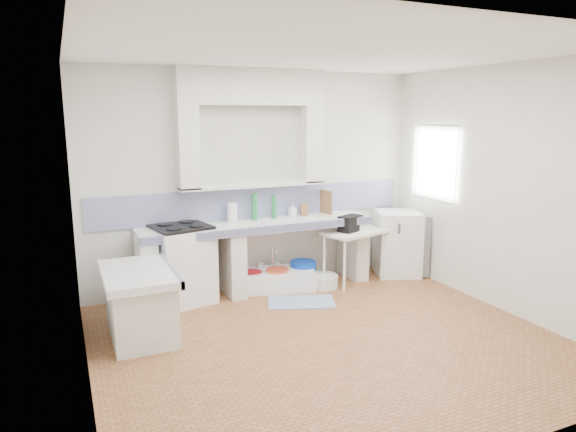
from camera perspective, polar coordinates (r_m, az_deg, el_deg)
name	(u,v)px	position (r m, az deg, el deg)	size (l,w,h in m)	color
floor	(328,340)	(5.35, 4.50, -13.58)	(4.50, 4.50, 0.00)	#996139
ceiling	(333,51)	(4.89, 5.02, 17.73)	(4.50, 4.50, 0.00)	white
wall_back	(257,180)	(6.73, -3.48, 4.02)	(4.50, 4.50, 0.00)	white
wall_front	(489,256)	(3.36, 21.40, -4.11)	(4.50, 4.50, 0.00)	white
wall_left	(78,224)	(4.34, -22.31, -0.84)	(4.50, 4.50, 0.00)	white
wall_right	(505,190)	(6.32, 22.96, 2.68)	(4.50, 4.50, 0.00)	white
alcove_mass	(252,87)	(6.54, -4.05, 14.12)	(1.90, 0.25, 0.45)	white
window_frame	(446,163)	(7.28, 17.13, 5.67)	(0.35, 0.86, 1.06)	#3D2413
lace_valance	(439,134)	(7.16, 16.42, 8.68)	(0.01, 0.84, 0.24)	white
counter_slab	(258,225)	(6.51, -3.32, -1.04)	(3.00, 0.60, 0.08)	white
counter_lip	(266,230)	(6.26, -2.41, -1.54)	(3.00, 0.04, 0.10)	navy
counter_pier_left	(147,273)	(6.29, -15.35, -6.13)	(0.20, 0.55, 0.82)	white
counter_pier_mid	(233,263)	(6.51, -6.16, -5.18)	(0.20, 0.55, 0.82)	white
counter_pier_right	(353,248)	(7.22, 7.19, -3.56)	(0.20, 0.55, 0.82)	white
peninsula_top	(138,274)	(5.43, -16.25, -6.18)	(0.70, 1.10, 0.08)	white
peninsula_base	(140,307)	(5.54, -16.05, -9.64)	(0.60, 1.00, 0.62)	white
peninsula_lip	(171,270)	(5.48, -12.82, -5.85)	(0.04, 1.10, 0.10)	navy
backsplash	(257,203)	(6.76, -3.41, 1.49)	(4.27, 0.03, 0.40)	navy
stove	(182,265)	(6.34, -11.64, -5.36)	(0.65, 0.62, 0.92)	white
sink	(278,280)	(6.76, -1.13, -7.14)	(0.93, 0.50, 0.22)	white
side_table	(354,257)	(6.99, 7.37, -4.50)	(0.86, 0.48, 0.04)	white
fridge	(397,243)	(7.45, 12.02, -2.93)	(0.58, 0.58, 0.90)	white
bucket_red	(252,281)	(6.69, -4.01, -7.23)	(0.27, 0.27, 0.26)	#AE0917
bucket_orange	(277,279)	(6.71, -1.18, -7.05)	(0.30, 0.30, 0.28)	#CA4223
bucket_blue	(303,273)	(6.90, 1.69, -6.33)	(0.34, 0.34, 0.32)	#073CC6
basin_white	(323,281)	(6.86, 3.86, -7.18)	(0.41, 0.41, 0.16)	white
water_bottle_a	(260,274)	(6.84, -3.09, -6.48)	(0.09, 0.09, 0.33)	silver
water_bottle_b	(277,273)	(6.94, -1.26, -6.33)	(0.08, 0.08, 0.29)	silver
black_bag	(351,223)	(6.86, 6.95, -0.82)	(0.33, 0.19, 0.21)	black
green_bottle_a	(254,207)	(6.60, -3.74, 1.00)	(0.08, 0.08, 0.35)	#1E783A
green_bottle_b	(274,207)	(6.71, -1.56, 1.02)	(0.07, 0.07, 0.31)	#1E783A
knife_block	(304,209)	(6.90, 1.79, 0.76)	(0.09, 0.07, 0.18)	brown
cutting_board	(326,202)	(7.04, 4.26, 1.55)	(0.02, 0.24, 0.33)	brown
paper_towel	(232,213)	(6.50, -6.21, 0.38)	(0.13, 0.13, 0.25)	white
soap_bottle	(292,210)	(6.83, 0.49, 0.69)	(0.08, 0.09, 0.19)	white
rug	(301,302)	(6.32, 1.46, -9.51)	(0.80, 0.46, 0.01)	#2A4C8F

